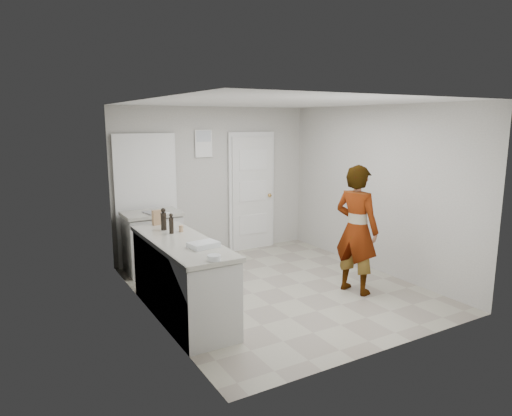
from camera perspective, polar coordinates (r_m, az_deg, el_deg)
ground at (r=6.39m, az=2.67°, el=-9.97°), size 4.00×4.00×0.00m
room_shell at (r=7.71m, az=-6.19°, el=1.50°), size 4.00×4.00×4.00m
main_counter at (r=5.46m, az=-9.22°, el=-9.01°), size 0.64×1.96×0.93m
side_counter at (r=7.11m, az=-12.75°, el=-4.44°), size 0.84×0.61×0.93m
person at (r=6.16m, az=12.45°, el=-2.65°), size 0.57×0.72×1.72m
cake_mix_box at (r=6.10m, az=-12.29°, el=-1.17°), size 0.13×0.08×0.20m
spice_jar at (r=5.69m, az=-9.34°, el=-2.55°), size 0.05×0.05×0.08m
oil_cruet_a at (r=5.80m, az=-11.48°, el=-1.42°), size 0.07×0.07×0.28m
oil_cruet_b at (r=5.61m, az=-10.55°, el=-1.96°), size 0.05×0.05×0.25m
baking_dish at (r=4.97m, az=-6.58°, el=-4.60°), size 0.34×0.26×0.05m
egg_bowl at (r=4.51m, az=-5.25°, el=-6.20°), size 0.14×0.14×0.05m
papers at (r=6.88m, az=-12.26°, el=-0.63°), size 0.35×0.37×0.01m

